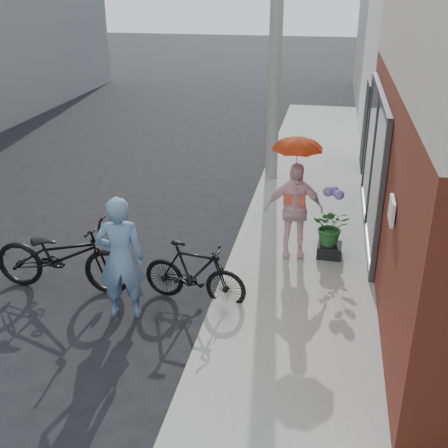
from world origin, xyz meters
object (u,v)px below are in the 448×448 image
(bike_left, at_px, (62,256))
(kimono_woman, at_px, (294,210))
(officer, at_px, (121,258))
(bike_right, at_px, (194,273))
(utility_pole, at_px, (276,22))
(planter, at_px, (329,250))

(bike_left, relative_size, kimono_woman, 1.34)
(officer, height_order, bike_right, officer)
(utility_pole, distance_m, officer, 6.61)
(utility_pole, height_order, kimono_woman, utility_pole)
(officer, xyz_separation_m, bike_right, (0.89, 0.52, -0.42))
(bike_left, relative_size, planter, 5.47)
(bike_left, bearing_deg, officer, -115.42)
(officer, relative_size, kimono_woman, 1.12)
(utility_pole, relative_size, planter, 17.85)
(officer, distance_m, planter, 3.59)
(utility_pole, xyz_separation_m, kimono_woman, (0.79, -3.82, -2.58))
(bike_left, height_order, kimono_woman, kimono_woman)
(bike_right, relative_size, planter, 4.01)
(kimono_woman, bearing_deg, bike_left, -163.15)
(bike_right, distance_m, kimono_woman, 2.08)
(officer, relative_size, bike_left, 0.83)
(bike_right, xyz_separation_m, planter, (1.90, 1.63, -0.25))
(utility_pole, relative_size, bike_left, 3.27)
(bike_left, bearing_deg, kimono_woman, -65.57)
(bike_left, distance_m, planter, 4.27)
(utility_pole, bearing_deg, bike_right, -95.30)
(utility_pole, xyz_separation_m, planter, (1.40, -3.77, -3.28))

